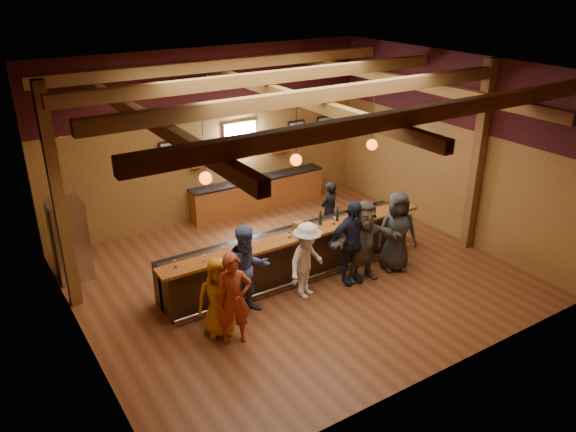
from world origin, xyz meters
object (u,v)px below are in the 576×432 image
at_px(customer_dark, 397,232).
at_px(customer_orange, 218,297).
at_px(customer_denim, 248,271).
at_px(bottle_a, 320,219).
at_px(customer_navy, 352,242).
at_px(bar_counter, 292,253).
at_px(back_bar_cabinet, 258,194).
at_px(bartender, 329,211).
at_px(stainless_fridge, 70,240).
at_px(ice_bucket, 298,227).
at_px(customer_brown, 364,241).
at_px(customer_white, 307,260).
at_px(customer_redvest, 234,299).

bearing_deg(customer_dark, customer_orange, -154.13).
height_order(customer_denim, customer_dark, customer_denim).
height_order(customer_orange, bottle_a, customer_orange).
relative_size(customer_denim, customer_navy, 0.99).
distance_m(bar_counter, customer_denim, 1.82).
xyz_separation_m(back_bar_cabinet, bottle_a, (-0.56, -3.74, 0.76)).
height_order(customer_navy, bartender, customer_navy).
height_order(back_bar_cabinet, stainless_fridge, stainless_fridge).
bearing_deg(customer_dark, ice_bucket, -177.36).
height_order(customer_navy, bottle_a, customer_navy).
bearing_deg(customer_brown, bartender, 85.92).
distance_m(stainless_fridge, customer_dark, 7.11).
bearing_deg(customer_brown, customer_white, -171.21).
bearing_deg(customer_brown, customer_denim, -171.68).
distance_m(back_bar_cabinet, customer_orange, 5.90).
xyz_separation_m(customer_orange, customer_brown, (3.51, 0.13, 0.14)).
distance_m(customer_redvest, bartender, 4.69).
xyz_separation_m(bar_counter, stainless_fridge, (-4.12, 2.45, 0.38)).
bearing_deg(customer_dark, back_bar_cabinet, 125.48).
xyz_separation_m(customer_white, customer_dark, (2.34, -0.11, 0.09)).
bearing_deg(customer_navy, customer_redvest, -162.81).
bearing_deg(back_bar_cabinet, stainless_fridge, -168.07).
bearing_deg(customer_denim, back_bar_cabinet, 62.61).
xyz_separation_m(back_bar_cabinet, customer_denim, (-2.75, -4.41, 0.46)).
xyz_separation_m(customer_brown, bottle_a, (-0.54, 0.84, 0.32)).
bearing_deg(ice_bucket, bottle_a, 3.52).
relative_size(back_bar_cabinet, bartender, 2.63).
height_order(customer_white, ice_bucket, customer_white).
bearing_deg(bartender, customer_white, 31.56).
height_order(customer_orange, customer_dark, customer_dark).
relative_size(back_bar_cabinet, ice_bucket, 16.58).
xyz_separation_m(bar_counter, back_bar_cabinet, (1.18, 3.57, -0.05)).
bearing_deg(customer_orange, customer_brown, 21.59).
height_order(customer_redvest, customer_dark, customer_dark).
xyz_separation_m(stainless_fridge, bottle_a, (4.74, -2.62, 0.34)).
xyz_separation_m(customer_white, customer_navy, (1.13, -0.03, 0.12)).
height_order(stainless_fridge, customer_redvest, stainless_fridge).
bearing_deg(back_bar_cabinet, customer_orange, -126.86).
bearing_deg(bartender, customer_redvest, 19.80).
height_order(ice_bucket, bottle_a, bottle_a).
height_order(back_bar_cabinet, customer_redvest, customer_redvest).
bearing_deg(customer_navy, customer_white, -174.31).
relative_size(bar_counter, customer_brown, 3.42).
distance_m(customer_white, customer_dark, 2.34).
xyz_separation_m(customer_navy, bartender, (0.87, 1.97, -0.18)).
bearing_deg(customer_orange, ice_bucket, 41.16).
xyz_separation_m(back_bar_cabinet, customer_brown, (-0.03, -4.58, 0.44)).
height_order(bar_counter, customer_orange, customer_orange).
bearing_deg(customer_redvest, customer_navy, 28.93).
xyz_separation_m(customer_white, customer_brown, (1.41, -0.08, 0.10)).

